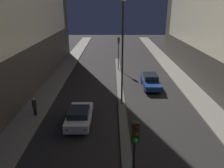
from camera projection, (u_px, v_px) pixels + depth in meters
median_strip at (120, 96)px, 23.44m from camera, size 0.71×33.11×0.13m
traffic_light_near at (134, 149)px, 9.20m from camera, size 0.32×0.42×4.76m
traffic_light_mid at (118, 46)px, 31.50m from camera, size 0.32×0.42×4.76m
street_lamp at (122, 39)px, 19.27m from camera, size 0.48×0.48×9.85m
car_left_lane at (79, 116)px, 17.78m from camera, size 1.89×4.18×1.47m
car_right_lane at (150, 81)px, 25.81m from camera, size 1.86×4.78×1.50m
pedestrian_on_left_sidewalk at (34, 106)px, 18.92m from camera, size 0.37×0.37×1.63m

